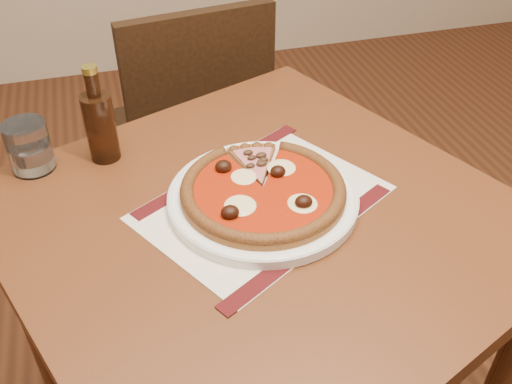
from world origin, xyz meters
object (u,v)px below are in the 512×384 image
table (259,256)px  water_glass (29,147)px  chair_far (193,124)px  pizza (263,189)px  bottle (100,124)px  plate (263,198)px

table → water_glass: size_ratio=10.88×
table → chair_far: size_ratio=1.20×
table → pizza: pizza is taller
pizza → water_glass: 0.44m
water_glass → pizza: bearing=-29.8°
chair_far → pizza: 0.76m
pizza → water_glass: water_glass is taller
table → bottle: 0.38m
chair_far → plate: (0.00, -0.71, 0.27)m
chair_far → plate: size_ratio=2.65×
plate → pizza: size_ratio=1.16×
pizza → chair_far: bearing=90.2°
table → chair_far: chair_far is taller
water_glass → bottle: (0.13, -0.00, 0.03)m
table → water_glass: 0.46m
bottle → chair_far: bearing=63.3°
table → plate: bearing=60.1°
chair_far → bottle: bottle is taller
chair_far → bottle: size_ratio=4.58×
plate → water_glass: (-0.38, 0.22, 0.04)m
bottle → table: bearing=-45.6°
table → bottle: (-0.24, 0.24, 0.18)m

